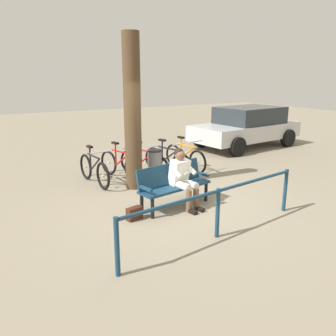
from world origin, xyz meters
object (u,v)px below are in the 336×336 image
person_reading (183,175)px  handbag (134,213)px  bicycle_blue (185,158)px  bicycle_silver (94,170)px  bench (173,182)px  bicycle_orange (167,161)px  bicycle_purple (144,164)px  parked_car (247,126)px  tree_trunk (132,113)px  bicycle_red (120,165)px  litter_bin (155,166)px

person_reading → handbag: (1.13, 0.12, -0.54)m
bicycle_blue → bicycle_silver: 2.64m
bench → handbag: bench is taller
bench → bicycle_orange: size_ratio=1.03×
bicycle_purple → parked_car: (-5.04, -1.64, 0.41)m
tree_trunk → bicycle_blue: tree_trunk is taller
handbag → bicycle_orange: size_ratio=0.19×
bicycle_purple → bicycle_silver: size_ratio=0.94×
person_reading → bicycle_purple: bearing=-106.4°
tree_trunk → bicycle_blue: bearing=-159.5°
bicycle_red → parked_car: 5.84m
litter_bin → bench: bearing=74.5°
tree_trunk → bicycle_blue: size_ratio=2.11×
bicycle_red → bicycle_silver: same height
handbag → bicycle_orange: 3.14m
handbag → bicycle_red: bearing=-107.0°
tree_trunk → bicycle_red: 1.64m
tree_trunk → parked_car: size_ratio=0.81×
handbag → bicycle_orange: bearing=-131.1°
bicycle_purple → handbag: bearing=-52.4°
person_reading → handbag: size_ratio=4.00×
bench → bicycle_silver: size_ratio=0.99×
bicycle_silver → litter_bin: bearing=62.5°
person_reading → parked_car: size_ratio=0.27×
person_reading → bicycle_purple: person_reading is taller
tree_trunk → parked_car: (-5.63, -2.33, -0.99)m
bicycle_silver → bicycle_orange: bearing=81.3°
bicycle_silver → bicycle_red: bearing=94.4°
litter_bin → parked_car: 5.45m
bicycle_purple → bicycle_red: size_ratio=0.96×
litter_bin → bicycle_red: bearing=-47.0°
bench → bicycle_red: 2.35m
handbag → litter_bin: bearing=-127.0°
bicycle_blue → tree_trunk: bearing=-78.5°
litter_bin → handbag: bearing=53.0°
bicycle_orange → bicycle_red: (1.26, -0.24, 0.00)m
litter_bin → bicycle_silver: bearing=-22.0°
person_reading → bicycle_purple: size_ratio=0.76×
bicycle_orange → bicycle_purple: same height
person_reading → bicycle_silver: 2.61m
handbag → bicycle_red: size_ratio=0.18×
bench → tree_trunk: (0.19, -1.48, 1.26)m
bicycle_purple → bicycle_red: same height
tree_trunk → bicycle_orange: (-1.26, -0.62, -1.40)m
bicycle_silver → parked_car: parked_car is taller
bicycle_silver → bicycle_blue: bearing=84.0°
litter_bin → parked_car: bearing=-156.5°
bench → bicycle_silver: 2.40m
litter_bin → parked_car: size_ratio=0.19×
bicycle_purple → bicycle_silver: bearing=-114.4°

